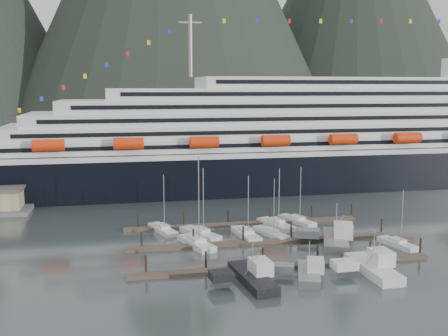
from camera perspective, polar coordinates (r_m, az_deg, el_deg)
The scene contains 17 objects.
ground at distance 93.40m, azimuth 7.52°, elevation -8.47°, with size 1600.00×1600.00×0.00m, color #424E4E.
cruise_ship at distance 152.18m, azimuth 11.55°, elevation 2.73°, with size 210.00×30.40×50.30m.
dock_near at distance 82.85m, azimuth 6.54°, elevation -10.49°, with size 48.18×2.28×3.20m.
dock_mid at distance 94.67m, azimuth 4.07°, elevation -7.98°, with size 48.18×2.28×3.20m.
dock_far at distance 106.77m, azimuth 2.18°, elevation -6.03°, with size 48.18×2.28×3.20m.
sailboat_a at distance 92.88m, azimuth -3.01°, elevation -8.21°, with size 5.77×10.25×16.48m.
sailboat_b at distance 98.74m, azimuth -2.59°, elevation -7.19°, with size 6.94×10.32×13.48m.
sailboat_c at distance 98.34m, azimuth 2.43°, elevation -7.27°, with size 3.77×9.99×12.12m.
sailboat_d at distance 99.63m, azimuth 5.10°, elevation -7.10°, with size 5.06×9.63×11.33m.
sailboat_e at distance 102.31m, azimuth -6.71°, elevation -6.69°, with size 5.24×9.43×11.68m.
sailboat_f at distance 105.46m, azimuth 5.65°, elevation -6.19°, with size 5.68×10.10×12.46m.
sailboat_g at distance 109.22m, azimuth 7.91°, elevation -5.72°, with size 5.75×9.85×12.17m.
sailboat_h at distance 97.60m, azimuth 18.34°, elevation -7.85°, with size 4.13×8.35×10.55m.
trawler_a at distance 76.33m, azimuth 3.01°, elevation -11.71°, with size 9.13×12.60×6.74m.
trawler_b at distance 78.88m, azimuth 9.13°, elevation -11.17°, with size 8.12×9.95×6.10m.
trawler_d at distance 82.80m, azimuth 15.83°, elevation -10.34°, with size 9.12×12.35×7.33m.
trawler_e at distance 95.60m, azimuth 11.97°, elevation -7.55°, with size 11.02×13.24×8.25m.
Camera 1 is at (-29.68, -84.17, 27.55)m, focal length 42.00 mm.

